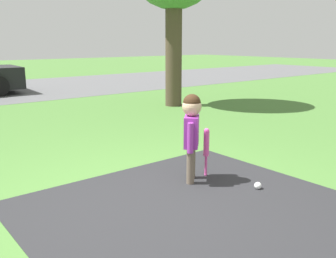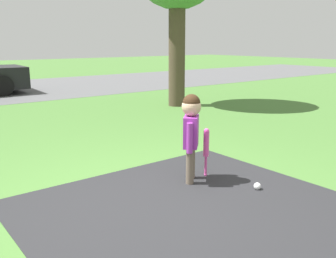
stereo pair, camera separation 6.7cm
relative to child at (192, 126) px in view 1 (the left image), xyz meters
name	(u,v)px [view 1 (the left image)]	position (x,y,z in m)	size (l,w,h in m)	color
ground_plane	(143,208)	(-0.81, -0.24, -0.62)	(60.00, 60.00, 0.00)	#477533
child	(192,126)	(0.00, 0.00, 0.00)	(0.30, 0.29, 0.96)	#6B5B4C
baseball_bat	(206,145)	(0.24, 0.01, -0.26)	(0.06, 0.06, 0.56)	#E54CA5
sports_ball	(258,186)	(0.38, -0.61, -0.59)	(0.08, 0.08, 0.08)	white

